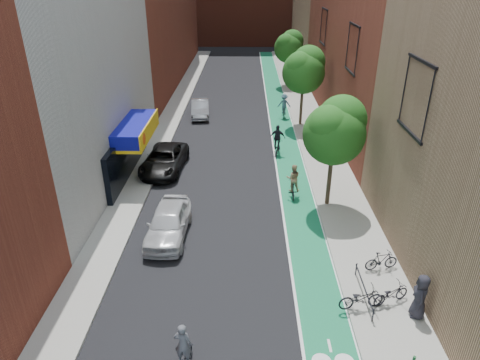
{
  "coord_description": "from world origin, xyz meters",
  "views": [
    {
      "loc": [
        0.91,
        -11.58,
        12.36
      ],
      "look_at": [
        0.57,
        10.21,
        1.5
      ],
      "focal_mm": 32.0,
      "sensor_mm": 36.0,
      "label": 1
    }
  ],
  "objects_px": {
    "parked_car_white": "(168,222)",
    "cyclist_lead": "(184,357)",
    "cyclist_lane_mid": "(277,143)",
    "cyclist_lane_far": "(284,106)",
    "parked_car_black": "(164,160)",
    "pedestrian": "(420,296)",
    "cyclist_lane_near": "(293,183)",
    "parked_car_silver": "(200,108)"
  },
  "relations": [
    {
      "from": "parked_car_white",
      "to": "cyclist_lead",
      "type": "xyz_separation_m",
      "value": [
        1.86,
        -8.18,
        -0.12
      ]
    },
    {
      "from": "cyclist_lead",
      "to": "cyclist_lane_mid",
      "type": "distance_m",
      "value": 19.53
    },
    {
      "from": "cyclist_lane_far",
      "to": "cyclist_lead",
      "type": "bearing_deg",
      "value": 81.87
    },
    {
      "from": "cyclist_lane_mid",
      "to": "cyclist_lane_far",
      "type": "xyz_separation_m",
      "value": [
        1.14,
        8.67,
        0.15
      ]
    },
    {
      "from": "parked_car_black",
      "to": "pedestrian",
      "type": "bearing_deg",
      "value": -43.58
    },
    {
      "from": "parked_car_black",
      "to": "cyclist_lane_far",
      "type": "distance_m",
      "value": 14.62
    },
    {
      "from": "parked_car_black",
      "to": "cyclist_lane_mid",
      "type": "relative_size",
      "value": 2.44
    },
    {
      "from": "parked_car_white",
      "to": "cyclist_lead",
      "type": "distance_m",
      "value": 8.39
    },
    {
      "from": "parked_car_black",
      "to": "cyclist_lane_mid",
      "type": "height_order",
      "value": "cyclist_lane_mid"
    },
    {
      "from": "parked_car_white",
      "to": "cyclist_lane_near",
      "type": "relative_size",
      "value": 2.33
    },
    {
      "from": "cyclist_lead",
      "to": "cyclist_lane_near",
      "type": "bearing_deg",
      "value": -101.28
    },
    {
      "from": "cyclist_lane_far",
      "to": "parked_car_silver",
      "type": "bearing_deg",
      "value": 1.53
    },
    {
      "from": "parked_car_black",
      "to": "parked_car_silver",
      "type": "height_order",
      "value": "parked_car_black"
    },
    {
      "from": "parked_car_silver",
      "to": "cyclist_lead",
      "type": "distance_m",
      "value": 28.0
    },
    {
      "from": "cyclist_lane_mid",
      "to": "parked_car_white",
      "type": "bearing_deg",
      "value": 72.02
    },
    {
      "from": "cyclist_lane_mid",
      "to": "cyclist_lane_far",
      "type": "bearing_deg",
      "value": -85.75
    },
    {
      "from": "cyclist_lane_near",
      "to": "cyclist_lane_far",
      "type": "xyz_separation_m",
      "value": [
        0.63,
        15.17,
        0.15
      ]
    },
    {
      "from": "parked_car_white",
      "to": "parked_car_black",
      "type": "xyz_separation_m",
      "value": [
        -1.6,
        7.97,
        -0.06
      ]
    },
    {
      "from": "parked_car_silver",
      "to": "pedestrian",
      "type": "distance_m",
      "value": 27.58
    },
    {
      "from": "parked_car_black",
      "to": "pedestrian",
      "type": "height_order",
      "value": "pedestrian"
    },
    {
      "from": "parked_car_silver",
      "to": "cyclist_lane_far",
      "type": "xyz_separation_m",
      "value": [
        7.69,
        -0.2,
        0.28
      ]
    },
    {
      "from": "parked_car_white",
      "to": "pedestrian",
      "type": "distance_m",
      "value": 11.99
    },
    {
      "from": "parked_car_white",
      "to": "cyclist_lead",
      "type": "height_order",
      "value": "cyclist_lead"
    },
    {
      "from": "cyclist_lane_mid",
      "to": "pedestrian",
      "type": "distance_m",
      "value": 17.02
    },
    {
      "from": "parked_car_silver",
      "to": "cyclist_lane_far",
      "type": "height_order",
      "value": "cyclist_lane_far"
    },
    {
      "from": "parked_car_silver",
      "to": "parked_car_black",
      "type": "bearing_deg",
      "value": -101.74
    },
    {
      "from": "cyclist_lead",
      "to": "cyclist_lane_mid",
      "type": "bearing_deg",
      "value": -92.98
    },
    {
      "from": "parked_car_silver",
      "to": "cyclist_lane_near",
      "type": "bearing_deg",
      "value": -71.01
    },
    {
      "from": "cyclist_lead",
      "to": "cyclist_lane_near",
      "type": "xyz_separation_m",
      "value": [
        4.85,
        12.54,
        0.18
      ]
    },
    {
      "from": "parked_car_silver",
      "to": "cyclist_lane_near",
      "type": "relative_size",
      "value": 2.2
    },
    {
      "from": "parked_car_black",
      "to": "parked_car_silver",
      "type": "xyz_separation_m",
      "value": [
        1.26,
        11.76,
        -0.01
      ]
    },
    {
      "from": "parked_car_white",
      "to": "cyclist_lane_mid",
      "type": "relative_size",
      "value": 2.14
    },
    {
      "from": "parked_car_white",
      "to": "cyclist_lane_near",
      "type": "height_order",
      "value": "cyclist_lane_near"
    },
    {
      "from": "parked_car_silver",
      "to": "cyclist_lane_near",
      "type": "xyz_separation_m",
      "value": [
        7.05,
        -15.37,
        0.12
      ]
    },
    {
      "from": "pedestrian",
      "to": "cyclist_lane_mid",
      "type": "bearing_deg",
      "value": -152.12
    },
    {
      "from": "parked_car_black",
      "to": "parked_car_silver",
      "type": "relative_size",
      "value": 1.2
    },
    {
      "from": "parked_car_black",
      "to": "pedestrian",
      "type": "relative_size",
      "value": 2.84
    },
    {
      "from": "parked_car_black",
      "to": "cyclist_lane_far",
      "type": "relative_size",
      "value": 2.5
    },
    {
      "from": "parked_car_silver",
      "to": "pedestrian",
      "type": "xyz_separation_m",
      "value": [
        10.94,
        -25.32,
        0.36
      ]
    },
    {
      "from": "cyclist_lane_mid",
      "to": "parked_car_silver",
      "type": "bearing_deg",
      "value": -41.84
    },
    {
      "from": "parked_car_black",
      "to": "cyclist_lane_far",
      "type": "xyz_separation_m",
      "value": [
        8.94,
        11.56,
        0.27
      ]
    },
    {
      "from": "parked_car_silver",
      "to": "pedestrian",
      "type": "bearing_deg",
      "value": -72.27
    }
  ]
}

